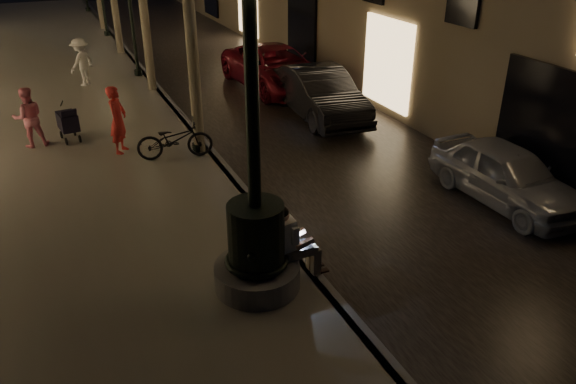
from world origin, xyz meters
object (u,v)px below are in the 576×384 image
lamp_curb_a (189,30)px  stroller (68,122)px  pedestrian_red (118,120)px  pedestrian_pink (28,117)px  seated_man_laptop (292,240)px  car_second (320,93)px  pedestrian_white (82,62)px  fountain_lamppost (256,233)px  car_third (276,68)px  car_front (507,175)px  bicycle (175,139)px

lamp_curb_a → stroller: (-2.90, 2.08, -2.51)m
pedestrian_red → pedestrian_pink: pedestrian_red is taller
seated_man_laptop → pedestrian_red: pedestrian_red is taller
stroller → car_second: (7.20, -0.51, 0.01)m
stroller → pedestrian_white: size_ratio=0.65×
fountain_lamppost → lamp_curb_a: size_ratio=1.08×
stroller → car_third: car_third is taller
stroller → car_front: car_front is taller
fountain_lamppost → pedestrian_pink: bearing=111.1°
fountain_lamppost → car_second: 9.08m
fountain_lamppost → bicycle: fountain_lamppost is taller
fountain_lamppost → pedestrian_pink: (-3.12, 8.06, -0.23)m
stroller → car_front: size_ratio=0.28×
seated_man_laptop → stroller: (-2.82, 8.08, -0.19)m
pedestrian_white → lamp_curb_a: bearing=60.8°
fountain_lamppost → car_front: fountain_lamppost is taller
seated_man_laptop → pedestrian_pink: size_ratio=0.88×
seated_man_laptop → car_second: (4.39, 7.57, -0.18)m
pedestrian_pink → pedestrian_red: bearing=141.9°
fountain_lamppost → pedestrian_white: bearing=95.3°
car_second → pedestrian_red: (-6.08, -0.84, 0.31)m
car_front → pedestrian_red: bearing=139.7°
car_third → bicycle: (-4.92, -5.22, -0.04)m
car_second → car_third: 3.43m
seated_man_laptop → car_front: 5.60m
lamp_curb_a → pedestrian_pink: size_ratio=3.08×
car_third → pedestrian_pink: pedestrian_pink is taller
lamp_curb_a → stroller: bearing=144.4°
fountain_lamppost → lamp_curb_a: fountain_lamppost is taller
pedestrian_pink → bicycle: (3.20, -2.28, -0.30)m
seated_man_laptop → car_second: seated_man_laptop is taller
car_front → car_second: car_second is taller
car_second → pedestrian_pink: 8.13m
stroller → pedestrian_white: bearing=71.8°
pedestrian_pink → pedestrian_white: bearing=-113.9°
pedestrian_red → bicycle: size_ratio=0.93×
fountain_lamppost → car_second: size_ratio=1.16×
fountain_lamppost → stroller: size_ratio=4.95×
seated_man_laptop → pedestrian_pink: (-3.73, 8.06, 0.06)m
fountain_lamppost → car_front: (6.13, 0.95, -0.57)m
fountain_lamppost → pedestrian_red: fountain_lamppost is taller
bicycle → fountain_lamppost: bearing=-170.4°
fountain_lamppost → seated_man_laptop: bearing=0.0°
seated_man_laptop → pedestrian_white: pedestrian_white is taller
car_front → pedestrian_red: size_ratio=2.20×
car_front → fountain_lamppost: bearing=-172.7°
lamp_curb_a → pedestrian_white: bearing=104.7°
bicycle → car_front: bearing=-118.2°
pedestrian_white → bicycle: bearing=56.0°
seated_man_laptop → stroller: size_ratio=1.30×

